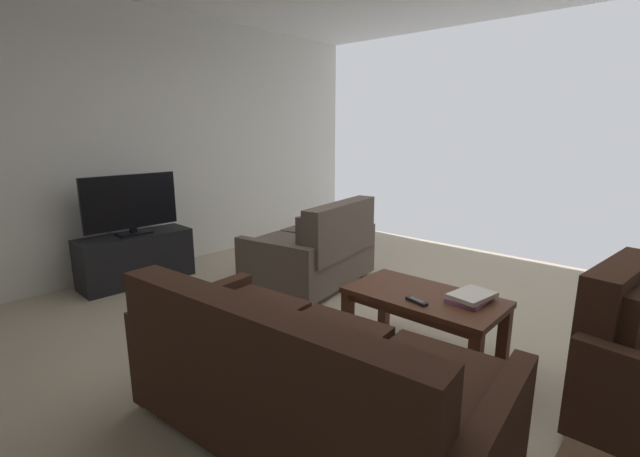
{
  "coord_description": "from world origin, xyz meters",
  "views": [
    {
      "loc": [
        -1.71,
        2.63,
        1.56
      ],
      "look_at": [
        0.11,
        0.61,
        0.93
      ],
      "focal_mm": 24.41,
      "sensor_mm": 36.0,
      "label": 1
    }
  ],
  "objects_px": {
    "flat_tv": "(131,204)",
    "book_stack": "(471,297)",
    "coffee_table": "(424,305)",
    "sofa_main": "(302,380)",
    "tv_stand": "(136,258)",
    "tv_remote": "(417,301)",
    "loveseat_near": "(315,251)"
  },
  "relations": [
    {
      "from": "book_stack",
      "to": "flat_tv",
      "type": "bearing_deg",
      "value": 12.18
    },
    {
      "from": "book_stack",
      "to": "tv_remote",
      "type": "distance_m",
      "value": 0.36
    },
    {
      "from": "coffee_table",
      "to": "flat_tv",
      "type": "height_order",
      "value": "flat_tv"
    },
    {
      "from": "loveseat_near",
      "to": "flat_tv",
      "type": "relative_size",
      "value": 1.47
    },
    {
      "from": "sofa_main",
      "to": "flat_tv",
      "type": "height_order",
      "value": "flat_tv"
    },
    {
      "from": "loveseat_near",
      "to": "coffee_table",
      "type": "height_order",
      "value": "loveseat_near"
    },
    {
      "from": "loveseat_near",
      "to": "sofa_main",
      "type": "bearing_deg",
      "value": 130.84
    },
    {
      "from": "flat_tv",
      "to": "book_stack",
      "type": "distance_m",
      "value": 3.33
    },
    {
      "from": "tv_stand",
      "to": "book_stack",
      "type": "height_order",
      "value": "book_stack"
    },
    {
      "from": "coffee_table",
      "to": "tv_remote",
      "type": "bearing_deg",
      "value": 102.27
    },
    {
      "from": "sofa_main",
      "to": "flat_tv",
      "type": "xyz_separation_m",
      "value": [
        2.94,
        -0.57,
        0.47
      ]
    },
    {
      "from": "coffee_table",
      "to": "flat_tv",
      "type": "bearing_deg",
      "value": 11.57
    },
    {
      "from": "tv_stand",
      "to": "tv_remote",
      "type": "bearing_deg",
      "value": -171.6
    },
    {
      "from": "tv_remote",
      "to": "sofa_main",
      "type": "bearing_deg",
      "value": 87.21
    },
    {
      "from": "sofa_main",
      "to": "tv_stand",
      "type": "relative_size",
      "value": 1.75
    },
    {
      "from": "flat_tv",
      "to": "book_stack",
      "type": "height_order",
      "value": "flat_tv"
    },
    {
      "from": "coffee_table",
      "to": "tv_stand",
      "type": "height_order",
      "value": "tv_stand"
    },
    {
      "from": "tv_remote",
      "to": "coffee_table",
      "type": "bearing_deg",
      "value": -77.73
    },
    {
      "from": "coffee_table",
      "to": "tv_stand",
      "type": "distance_m",
      "value": 3.02
    },
    {
      "from": "sofa_main",
      "to": "tv_stand",
      "type": "bearing_deg",
      "value": -10.97
    },
    {
      "from": "coffee_table",
      "to": "tv_remote",
      "type": "height_order",
      "value": "tv_remote"
    },
    {
      "from": "coffee_table",
      "to": "tv_remote",
      "type": "distance_m",
      "value": 0.19
    },
    {
      "from": "tv_stand",
      "to": "tv_remote",
      "type": "height_order",
      "value": "tv_stand"
    },
    {
      "from": "sofa_main",
      "to": "loveseat_near",
      "type": "height_order",
      "value": "loveseat_near"
    },
    {
      "from": "sofa_main",
      "to": "book_stack",
      "type": "xyz_separation_m",
      "value": [
        -0.3,
        -1.27,
        0.13
      ]
    },
    {
      "from": "sofa_main",
      "to": "loveseat_near",
      "type": "relative_size",
      "value": 1.41
    },
    {
      "from": "coffee_table",
      "to": "tv_remote",
      "type": "xyz_separation_m",
      "value": [
        -0.04,
        0.16,
        0.09
      ]
    },
    {
      "from": "coffee_table",
      "to": "book_stack",
      "type": "distance_m",
      "value": 0.31
    },
    {
      "from": "coffee_table",
      "to": "loveseat_near",
      "type": "bearing_deg",
      "value": -20.42
    },
    {
      "from": "flat_tv",
      "to": "book_stack",
      "type": "xyz_separation_m",
      "value": [
        -3.24,
        -0.7,
        -0.33
      ]
    },
    {
      "from": "book_stack",
      "to": "sofa_main",
      "type": "bearing_deg",
      "value": 76.9
    },
    {
      "from": "tv_stand",
      "to": "flat_tv",
      "type": "xyz_separation_m",
      "value": [
        -0.0,
        -0.0,
        0.57
      ]
    }
  ]
}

